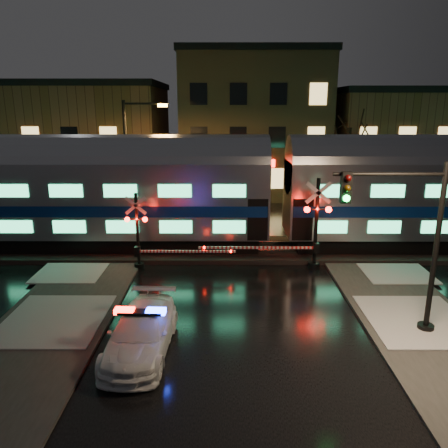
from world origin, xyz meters
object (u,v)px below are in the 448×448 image
at_px(police_car, 141,332).
at_px(crossing_signal_right, 309,233).
at_px(streetlight, 131,158).
at_px(traffic_light, 409,246).
at_px(crossing_signal_left, 145,239).

xyz_separation_m(police_car, crossing_signal_right, (6.51, 7.17, 1.16)).
bearing_deg(crossing_signal_right, police_car, -132.24).
distance_m(police_car, streetlight, 14.70).
xyz_separation_m(police_car, traffic_light, (8.61, 1.20, 2.46)).
bearing_deg(traffic_light, crossing_signal_right, 115.41).
bearing_deg(streetlight, traffic_light, -47.47).
xyz_separation_m(crossing_signal_right, streetlight, (-9.53, 6.69, 2.71)).
height_order(police_car, crossing_signal_left, crossing_signal_left).
distance_m(crossing_signal_left, streetlight, 7.59).
relative_size(police_car, crossing_signal_left, 0.89).
height_order(police_car, crossing_signal_right, crossing_signal_right).
bearing_deg(streetlight, police_car, -77.73).
distance_m(crossing_signal_right, traffic_light, 6.46).
relative_size(police_car, streetlight, 0.59).
height_order(crossing_signal_left, streetlight, streetlight).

